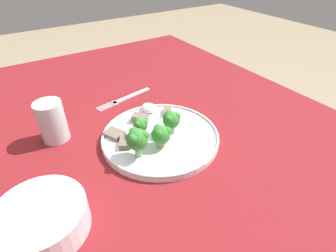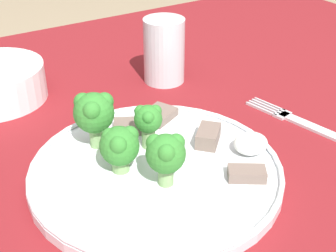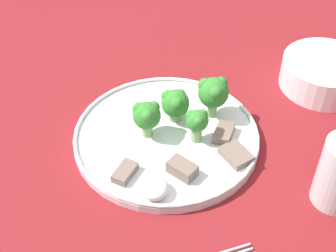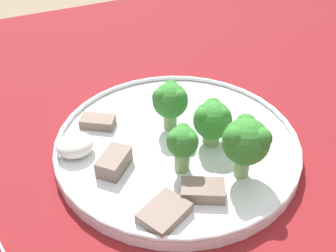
# 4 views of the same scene
# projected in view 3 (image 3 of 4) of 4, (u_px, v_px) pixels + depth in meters

# --- Properties ---
(table) EXTENTS (1.36, 1.05, 0.70)m
(table) POSITION_uv_depth(u_px,v_px,m) (186.00, 190.00, 0.76)
(table) COLOR maroon
(table) RESTS_ON ground_plane
(dinner_plate) EXTENTS (0.29, 0.29, 0.02)m
(dinner_plate) POSITION_uv_depth(u_px,v_px,m) (166.00, 136.00, 0.72)
(dinner_plate) COLOR white
(dinner_plate) RESTS_ON table
(cream_bowl) EXTENTS (0.15, 0.15, 0.05)m
(cream_bowl) POSITION_uv_depth(u_px,v_px,m) (324.00, 74.00, 0.82)
(cream_bowl) COLOR white
(cream_bowl) RESTS_ON table
(broccoli_floret_near_rim_left) EXTENTS (0.04, 0.04, 0.06)m
(broccoli_floret_near_rim_left) POSITION_uv_depth(u_px,v_px,m) (147.00, 115.00, 0.70)
(broccoli_floret_near_rim_left) COLOR #7FA866
(broccoli_floret_near_rim_left) RESTS_ON dinner_plate
(broccoli_floret_center_left) EXTENTS (0.03, 0.03, 0.06)m
(broccoli_floret_center_left) POSITION_uv_depth(u_px,v_px,m) (197.00, 122.00, 0.69)
(broccoli_floret_center_left) COLOR #7FA866
(broccoli_floret_center_left) RESTS_ON dinner_plate
(broccoli_floret_back_left) EXTENTS (0.05, 0.05, 0.07)m
(broccoli_floret_back_left) POSITION_uv_depth(u_px,v_px,m) (213.00, 92.00, 0.72)
(broccoli_floret_back_left) COLOR #7FA866
(broccoli_floret_back_left) RESTS_ON dinner_plate
(broccoli_floret_front_left) EXTENTS (0.05, 0.04, 0.05)m
(broccoli_floret_front_left) POSITION_uv_depth(u_px,v_px,m) (175.00, 103.00, 0.73)
(broccoli_floret_front_left) COLOR #7FA866
(broccoli_floret_front_left) RESTS_ON dinner_plate
(meat_slice_front_slice) EXTENTS (0.05, 0.05, 0.02)m
(meat_slice_front_slice) POSITION_uv_depth(u_px,v_px,m) (182.00, 169.00, 0.66)
(meat_slice_front_slice) COLOR #756056
(meat_slice_front_slice) RESTS_ON dinner_plate
(meat_slice_middle_slice) EXTENTS (0.06, 0.05, 0.01)m
(meat_slice_middle_slice) POSITION_uv_depth(u_px,v_px,m) (236.00, 155.00, 0.68)
(meat_slice_middle_slice) COLOR #756056
(meat_slice_middle_slice) RESTS_ON dinner_plate
(meat_slice_rear_slice) EXTENTS (0.05, 0.04, 0.01)m
(meat_slice_rear_slice) POSITION_uv_depth(u_px,v_px,m) (224.00, 133.00, 0.71)
(meat_slice_rear_slice) COLOR #756056
(meat_slice_rear_slice) RESTS_ON dinner_plate
(meat_slice_edge_slice) EXTENTS (0.05, 0.04, 0.01)m
(meat_slice_edge_slice) POSITION_uv_depth(u_px,v_px,m) (125.00, 172.00, 0.66)
(meat_slice_edge_slice) COLOR #756056
(meat_slice_edge_slice) RESTS_ON dinner_plate
(sauce_dollop) EXTENTS (0.04, 0.04, 0.02)m
(sauce_dollop) POSITION_uv_depth(u_px,v_px,m) (155.00, 188.00, 0.63)
(sauce_dollop) COLOR white
(sauce_dollop) RESTS_ON dinner_plate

